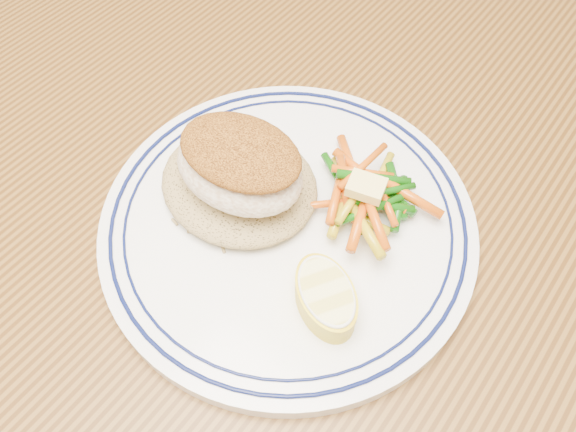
{
  "coord_description": "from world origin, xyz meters",
  "views": [
    {
      "loc": [
        0.14,
        -0.23,
        1.13
      ],
      "look_at": [
        -0.0,
        -0.05,
        0.77
      ],
      "focal_mm": 35.0,
      "sensor_mm": 36.0,
      "label": 1
    }
  ],
  "objects_px": {
    "rice_pilaf": "(239,181)",
    "lemon_wedge": "(326,297)",
    "plate": "(288,223)",
    "fish_fillet": "(239,165)",
    "vegetable_pile": "(366,195)",
    "dining_table": "(320,252)"
  },
  "relations": [
    {
      "from": "plate",
      "to": "lemon_wedge",
      "type": "height_order",
      "value": "lemon_wedge"
    },
    {
      "from": "vegetable_pile",
      "to": "lemon_wedge",
      "type": "distance_m",
      "value": 0.09
    },
    {
      "from": "plate",
      "to": "rice_pilaf",
      "type": "height_order",
      "value": "rice_pilaf"
    },
    {
      "from": "vegetable_pile",
      "to": "lemon_wedge",
      "type": "height_order",
      "value": "vegetable_pile"
    },
    {
      "from": "rice_pilaf",
      "to": "fish_fillet",
      "type": "height_order",
      "value": "fish_fillet"
    },
    {
      "from": "plate",
      "to": "rice_pilaf",
      "type": "distance_m",
      "value": 0.05
    },
    {
      "from": "rice_pilaf",
      "to": "lemon_wedge",
      "type": "bearing_deg",
      "value": -19.33
    },
    {
      "from": "rice_pilaf",
      "to": "fish_fillet",
      "type": "relative_size",
      "value": 1.2
    },
    {
      "from": "rice_pilaf",
      "to": "lemon_wedge",
      "type": "height_order",
      "value": "same"
    },
    {
      "from": "rice_pilaf",
      "to": "vegetable_pile",
      "type": "xyz_separation_m",
      "value": [
        0.09,
        0.05,
        0.0
      ]
    },
    {
      "from": "vegetable_pile",
      "to": "rice_pilaf",
      "type": "bearing_deg",
      "value": -150.09
    },
    {
      "from": "fish_fillet",
      "to": "rice_pilaf",
      "type": "bearing_deg",
      "value": 148.66
    },
    {
      "from": "dining_table",
      "to": "rice_pilaf",
      "type": "xyz_separation_m",
      "value": [
        -0.05,
        -0.05,
        0.12
      ]
    },
    {
      "from": "dining_table",
      "to": "vegetable_pile",
      "type": "bearing_deg",
      "value": 3.25
    },
    {
      "from": "dining_table",
      "to": "plate",
      "type": "height_order",
      "value": "plate"
    },
    {
      "from": "rice_pilaf",
      "to": "vegetable_pile",
      "type": "relative_size",
      "value": 1.17
    },
    {
      "from": "dining_table",
      "to": "fish_fillet",
      "type": "xyz_separation_m",
      "value": [
        -0.04,
        -0.05,
        0.16
      ]
    },
    {
      "from": "dining_table",
      "to": "fish_fillet",
      "type": "height_order",
      "value": "fish_fillet"
    },
    {
      "from": "rice_pilaf",
      "to": "fish_fillet",
      "type": "xyz_separation_m",
      "value": [
        0.01,
        -0.0,
        0.03
      ]
    },
    {
      "from": "dining_table",
      "to": "fish_fillet",
      "type": "bearing_deg",
      "value": -129.85
    },
    {
      "from": "rice_pilaf",
      "to": "fish_fillet",
      "type": "distance_m",
      "value": 0.03
    },
    {
      "from": "dining_table",
      "to": "lemon_wedge",
      "type": "relative_size",
      "value": 19.24
    }
  ]
}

